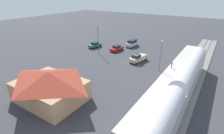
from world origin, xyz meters
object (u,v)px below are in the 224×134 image
(suv_silver, at_px, (132,43))
(light_pole_near_platform, at_px, (161,52))
(pickup_tan, at_px, (138,58))
(station_building, at_px, (50,86))
(pedestrian_on_platform, at_px, (172,64))
(sedan_red, at_px, (117,48))
(sedan_green, at_px, (95,45))
(light_pole_lot_center, at_px, (98,35))

(suv_silver, distance_m, light_pole_near_platform, 19.92)
(pickup_tan, bearing_deg, suv_silver, -56.84)
(station_building, xyz_separation_m, light_pole_near_platform, (-11.20, -20.74, 1.91))
(station_building, distance_m, pedestrian_on_platform, 26.84)
(suv_silver, distance_m, sedan_red, 6.96)
(station_building, relative_size, sedan_green, 2.43)
(pickup_tan, height_order, light_pole_lot_center, light_pole_lot_center)
(light_pole_near_platform, bearing_deg, sedan_red, -24.88)
(sedan_green, bearing_deg, light_pole_near_platform, 164.39)
(pedestrian_on_platform, relative_size, sedan_green, 0.36)
(pedestrian_on_platform, bearing_deg, suv_silver, -35.73)
(sedan_red, height_order, light_pole_near_platform, light_pole_near_platform)
(sedan_red, bearing_deg, pedestrian_on_platform, 165.15)
(station_building, xyz_separation_m, sedan_green, (12.10, -27.25, -1.77))
(pedestrian_on_platform, height_order, sedan_red, pedestrian_on_platform)
(sedan_green, relative_size, sedan_red, 1.00)
(sedan_red, height_order, light_pole_lot_center, light_pole_lot_center)
(suv_silver, relative_size, pickup_tan, 0.88)
(suv_silver, relative_size, light_pole_near_platform, 0.70)
(suv_silver, height_order, light_pole_near_platform, light_pole_near_platform)
(light_pole_near_platform, bearing_deg, light_pole_lot_center, -7.69)
(station_building, bearing_deg, sedan_green, -66.06)
(sedan_green, bearing_deg, station_building, 113.94)
(pedestrian_on_platform, distance_m, sedan_red, 18.29)
(light_pole_lot_center, bearing_deg, station_building, 108.46)
(light_pole_near_platform, bearing_deg, suv_silver, -45.34)
(pedestrian_on_platform, xyz_separation_m, light_pole_near_platform, (2.05, 2.56, 3.27))
(station_building, bearing_deg, sedan_red, -81.01)
(sedan_green, relative_size, light_pole_near_platform, 0.66)
(pedestrian_on_platform, relative_size, light_pole_near_platform, 0.24)
(station_building, relative_size, pickup_tan, 2.01)
(pedestrian_on_platform, xyz_separation_m, sedan_red, (17.67, -4.69, -0.40))
(station_building, distance_m, light_pole_lot_center, 24.71)
(suv_silver, height_order, light_pole_lot_center, light_pole_lot_center)
(station_building, height_order, light_pole_near_platform, light_pole_near_platform)
(sedan_red, relative_size, light_pole_near_platform, 0.66)
(suv_silver, xyz_separation_m, light_pole_lot_center, (5.19, 11.40, 4.12))
(light_pole_lot_center, bearing_deg, sedan_red, -125.54)
(station_building, height_order, light_pole_lot_center, light_pole_lot_center)
(station_building, relative_size, sedan_red, 2.43)
(station_building, height_order, pedestrian_on_platform, station_building)
(light_pole_near_platform, bearing_deg, pedestrian_on_platform, -128.61)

